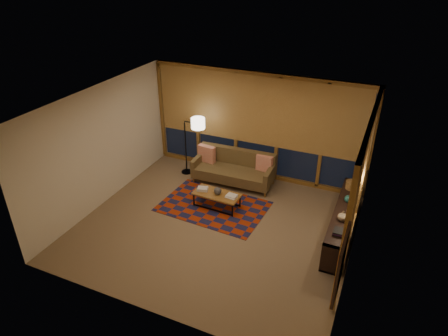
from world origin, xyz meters
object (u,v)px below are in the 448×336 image
at_px(sofa, 233,169).
at_px(bookshelf, 343,222).
at_px(coffee_table, 217,200).
at_px(floor_lamp, 186,145).

distance_m(sofa, bookshelf, 3.01).
bearing_deg(coffee_table, floor_lamp, 143.29).
relative_size(coffee_table, bookshelf, 0.42).
bearing_deg(floor_lamp, coffee_table, -44.92).
height_order(sofa, bookshelf, sofa).
bearing_deg(coffee_table, sofa, 96.42).
height_order(floor_lamp, bookshelf, floor_lamp).
bearing_deg(sofa, floor_lamp, 177.12).
bearing_deg(bookshelf, coffee_table, -177.59).
bearing_deg(bookshelf, floor_lamp, 166.07).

